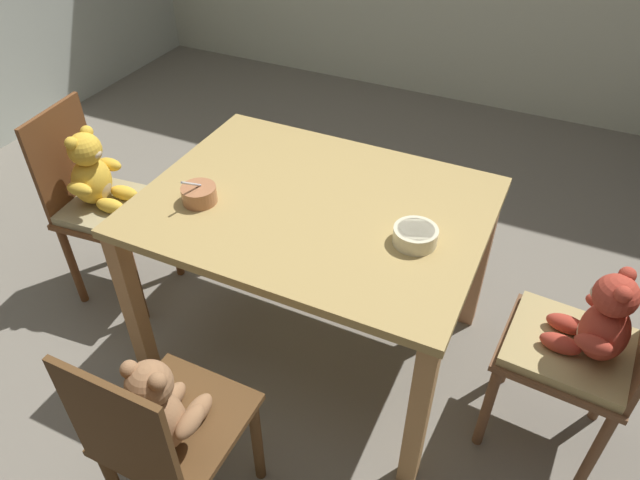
{
  "coord_description": "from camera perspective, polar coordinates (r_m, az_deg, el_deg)",
  "views": [
    {
      "loc": [
        0.72,
        -1.48,
        1.93
      ],
      "look_at": [
        0.0,
        0.05,
        0.53
      ],
      "focal_mm": 32.81,
      "sensor_mm": 36.0,
      "label": 1
    }
  ],
  "objects": [
    {
      "name": "porridge_bowl_cream_near_right",
      "position": [
        1.87,
        9.28,
        0.44
      ],
      "size": [
        0.14,
        0.14,
        0.05
      ],
      "color": "beige",
      "rests_on": "dining_table"
    },
    {
      "name": "ground_plane",
      "position": [
        2.55,
        -0.49,
        -10.2
      ],
      "size": [
        5.2,
        5.2,
        0.04
      ],
      "color": "slate"
    },
    {
      "name": "teddy_chair_near_front",
      "position": [
        1.74,
        -15.15,
        -16.8
      ],
      "size": [
        0.37,
        0.39,
        0.85
      ],
      "rotation": [
        0.0,
        0.0,
        1.56
      ],
      "color": "#56371B",
      "rests_on": "ground_plane"
    },
    {
      "name": "dining_table",
      "position": [
        2.1,
        -0.58,
        1.42
      ],
      "size": [
        1.19,
        0.9,
        0.73
      ],
      "color": "tan",
      "rests_on": "ground_plane"
    },
    {
      "name": "teddy_chair_near_left",
      "position": [
        2.62,
        -20.71,
        4.41
      ],
      "size": [
        0.42,
        0.4,
        0.88
      ],
      "rotation": [
        0.0,
        0.0,
        0.1
      ],
      "color": "brown",
      "rests_on": "ground_plane"
    },
    {
      "name": "teddy_chair_near_right",
      "position": [
        2.03,
        24.94,
        -8.77
      ],
      "size": [
        0.44,
        0.4,
        0.93
      ],
      "rotation": [
        0.0,
        0.0,
        3.07
      ],
      "color": "brown",
      "rests_on": "ground_plane"
    },
    {
      "name": "porridge_bowl_terracotta_near_left",
      "position": [
        2.07,
        -11.71,
        4.42
      ],
      "size": [
        0.12,
        0.13,
        0.12
      ],
      "color": "#AF6F47",
      "rests_on": "dining_table"
    }
  ]
}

